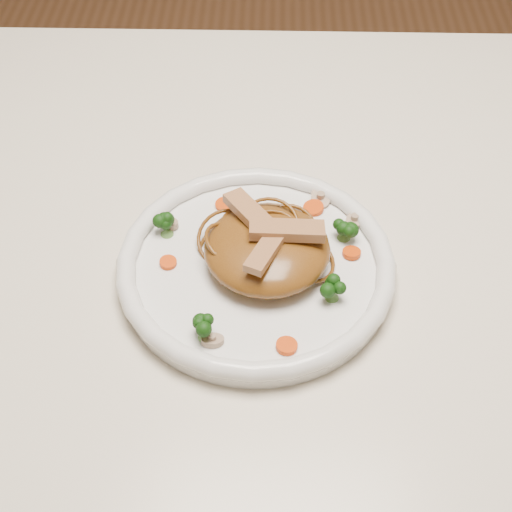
{
  "coord_description": "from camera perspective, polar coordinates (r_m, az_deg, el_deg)",
  "views": [
    {
      "loc": [
        -0.04,
        -0.58,
        1.33
      ],
      "look_at": [
        -0.05,
        -0.08,
        0.78
      ],
      "focal_mm": 52.22,
      "sensor_mm": 36.0,
      "label": 1
    }
  ],
  "objects": [
    {
      "name": "ground",
      "position": [
        1.45,
        2.09,
        -19.01
      ],
      "size": [
        4.0,
        4.0,
        0.0
      ],
      "primitive_type": "plane",
      "color": "brown",
      "rests_on": "ground"
    },
    {
      "name": "table",
      "position": [
        0.89,
        3.21,
        -2.01
      ],
      "size": [
        1.2,
        0.8,
        0.75
      ],
      "color": "beige",
      "rests_on": "ground"
    },
    {
      "name": "plate",
      "position": [
        0.76,
        0.0,
        -1.12
      ],
      "size": [
        0.35,
        0.35,
        0.02
      ],
      "primitive_type": "cylinder",
      "rotation": [
        0.0,
        0.0,
        0.27
      ],
      "color": "white",
      "rests_on": "table"
    },
    {
      "name": "noodle_mound",
      "position": [
        0.74,
        0.85,
        0.58
      ],
      "size": [
        0.14,
        0.14,
        0.04
      ],
      "primitive_type": "ellipsoid",
      "rotation": [
        0.0,
        0.0,
        -0.08
      ],
      "color": "brown",
      "rests_on": "plate"
    },
    {
      "name": "chicken_a",
      "position": [
        0.73,
        2.38,
        1.99
      ],
      "size": [
        0.07,
        0.03,
        0.01
      ],
      "primitive_type": "cube",
      "rotation": [
        0.0,
        0.0,
        0.02
      ],
      "color": "tan",
      "rests_on": "noodle_mound"
    },
    {
      "name": "chicken_b",
      "position": [
        0.74,
        -0.46,
        3.35
      ],
      "size": [
        0.06,
        0.07,
        0.01
      ],
      "primitive_type": "cube",
      "rotation": [
        0.0,
        0.0,
        2.19
      ],
      "color": "tan",
      "rests_on": "noodle_mound"
    },
    {
      "name": "chicken_c",
      "position": [
        0.71,
        0.72,
        0.36
      ],
      "size": [
        0.04,
        0.06,
        0.01
      ],
      "primitive_type": "cube",
      "rotation": [
        0.0,
        0.0,
        4.29
      ],
      "color": "tan",
      "rests_on": "noodle_mound"
    },
    {
      "name": "broccoli_0",
      "position": [
        0.78,
        6.82,
        2.14
      ],
      "size": [
        0.03,
        0.03,
        0.03
      ],
      "primitive_type": null,
      "rotation": [
        0.0,
        0.0,
        0.24
      ],
      "color": "#153E0C",
      "rests_on": "plate"
    },
    {
      "name": "broccoli_1",
      "position": [
        0.78,
        -6.92,
        2.42
      ],
      "size": [
        0.03,
        0.03,
        0.03
      ],
      "primitive_type": null,
      "rotation": [
        0.0,
        0.0,
        -0.15
      ],
      "color": "#153E0C",
      "rests_on": "plate"
    },
    {
      "name": "broccoli_2",
      "position": [
        0.69,
        -3.97,
        -5.48
      ],
      "size": [
        0.03,
        0.03,
        0.03
      ],
      "primitive_type": null,
      "rotation": [
        0.0,
        0.0,
        0.35
      ],
      "color": "#153E0C",
      "rests_on": "plate"
    },
    {
      "name": "broccoli_3",
      "position": [
        0.72,
        5.9,
        -2.49
      ],
      "size": [
        0.03,
        0.03,
        0.03
      ],
      "primitive_type": null,
      "rotation": [
        0.0,
        0.0,
        0.07
      ],
      "color": "#153E0C",
      "rests_on": "plate"
    },
    {
      "name": "carrot_0",
      "position": [
        0.81,
        4.42,
        3.68
      ],
      "size": [
        0.02,
        0.02,
        0.0
      ],
      "primitive_type": "cylinder",
      "rotation": [
        0.0,
        0.0,
        0.04
      ],
      "color": "#EF3A08",
      "rests_on": "plate"
    },
    {
      "name": "carrot_1",
      "position": [
        0.76,
        -6.75,
        -0.5
      ],
      "size": [
        0.02,
        0.02,
        0.0
      ],
      "primitive_type": "cylinder",
      "rotation": [
        0.0,
        0.0,
        0.37
      ],
      "color": "#EF3A08",
      "rests_on": "plate"
    },
    {
      "name": "carrot_2",
      "position": [
        0.77,
        7.33,
        0.24
      ],
      "size": [
        0.03,
        0.03,
        0.0
      ],
      "primitive_type": "cylinder",
      "rotation": [
        0.0,
        0.0,
        0.43
      ],
      "color": "#EF3A08",
      "rests_on": "plate"
    },
    {
      "name": "carrot_3",
      "position": [
        0.81,
        -2.43,
        3.96
      ],
      "size": [
        0.02,
        0.02,
        0.0
      ],
      "primitive_type": "cylinder",
      "rotation": [
        0.0,
        0.0,
        -0.11
      ],
      "color": "#EF3A08",
      "rests_on": "plate"
    },
    {
      "name": "carrot_4",
      "position": [
        0.69,
        2.37,
        -6.89
      ],
      "size": [
        0.02,
        0.02,
        0.0
      ],
      "primitive_type": "cylinder",
      "rotation": [
        0.0,
        0.0,
        -0.19
      ],
      "color": "#EF3A08",
      "rests_on": "plate"
    },
    {
      "name": "mushroom_0",
      "position": [
        0.69,
        -3.34,
        -6.48
      ],
      "size": [
        0.02,
        0.02,
        0.01
      ],
      "primitive_type": "cylinder",
      "rotation": [
        0.0,
        0.0,
        0.11
      ],
      "color": "tan",
      "rests_on": "plate"
    },
    {
      "name": "mushroom_1",
      "position": [
        0.8,
        7.55,
        2.71
      ],
      "size": [
        0.03,
        0.03,
        0.01
      ],
      "primitive_type": "cylinder",
      "rotation": [
        0.0,
        0.0,
        1.13
      ],
      "color": "tan",
      "rests_on": "plate"
    },
    {
      "name": "mushroom_2",
      "position": [
        0.8,
        -6.73,
        2.52
      ],
      "size": [
        0.03,
        0.03,
        0.01
      ],
      "primitive_type": "cylinder",
      "rotation": [
        0.0,
        0.0,
        -0.59
      ],
      "color": "tan",
      "rests_on": "plate"
    },
    {
      "name": "mushroom_3",
      "position": [
        0.82,
        4.96,
        4.39
      ],
      "size": [
        0.04,
        0.04,
        0.01
      ],
      "primitive_type": "cylinder",
      "rotation": [
        0.0,
        0.0,
        1.95
      ],
      "color": "tan",
      "rests_on": "plate"
    }
  ]
}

